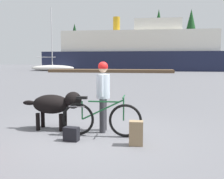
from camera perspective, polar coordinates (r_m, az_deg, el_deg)
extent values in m
plane|color=slate|center=(6.22, -5.34, -9.79)|extent=(160.00, 160.00, 0.00)
torus|color=black|center=(5.99, 2.88, -6.70)|extent=(0.75, 0.06, 0.75)
torus|color=black|center=(6.18, -7.32, -6.33)|extent=(0.75, 0.06, 0.75)
cube|color=#19592D|center=(5.97, -1.85, -2.62)|extent=(0.70, 0.03, 0.03)
cube|color=#19592D|center=(6.01, -2.03, -4.36)|extent=(0.95, 0.03, 0.49)
cylinder|color=#19592D|center=(6.11, -6.44, -4.45)|extent=(0.03, 0.03, 0.42)
cylinder|color=#19592D|center=(5.94, 2.51, -4.24)|extent=(0.03, 0.03, 0.52)
cube|color=black|center=(6.06, -6.47, -1.76)|extent=(0.24, 0.10, 0.06)
cylinder|color=#19592D|center=(5.89, 2.52, -1.57)|extent=(0.03, 0.44, 0.03)
cube|color=slate|center=(6.12, -7.54, -3.58)|extent=(0.36, 0.14, 0.02)
cylinder|color=#333338|center=(6.54, -1.73, -5.28)|extent=(0.14, 0.14, 0.81)
cylinder|color=#333338|center=(6.33, -2.07, -5.68)|extent=(0.14, 0.14, 0.81)
cylinder|color=silver|center=(6.33, -1.92, 0.69)|extent=(0.32, 0.32, 0.58)
cylinder|color=silver|center=(6.54, -1.59, 1.18)|extent=(0.09, 0.09, 0.51)
cylinder|color=silver|center=(6.11, -2.28, 0.80)|extent=(0.09, 0.09, 0.51)
sphere|color=tan|center=(6.30, -1.94, 4.65)|extent=(0.22, 0.22, 0.22)
sphere|color=red|center=(6.30, -1.94, 4.93)|extent=(0.24, 0.24, 0.24)
ellipsoid|color=black|center=(6.77, -12.92, -3.07)|extent=(0.93, 0.56, 0.47)
sphere|color=black|center=(6.58, -8.36, -2.28)|extent=(0.42, 0.42, 0.42)
ellipsoid|color=black|center=(7.00, -17.40, -2.74)|extent=(0.32, 0.12, 0.12)
cylinder|color=black|center=(6.90, -10.07, -6.41)|extent=(0.10, 0.10, 0.43)
cylinder|color=black|center=(6.62, -10.89, -6.98)|extent=(0.10, 0.10, 0.43)
cylinder|color=black|center=(7.10, -14.64, -6.15)|extent=(0.10, 0.10, 0.43)
cylinder|color=black|center=(6.83, -15.63, -6.69)|extent=(0.10, 0.10, 0.43)
cube|color=#8C7251|center=(5.47, 5.20, -9.33)|extent=(0.28, 0.21, 0.50)
cube|color=black|center=(5.83, -8.73, -9.43)|extent=(0.34, 0.23, 0.30)
cube|color=brown|center=(36.20, -0.29, 4.03)|extent=(16.79, 2.79, 0.40)
cube|color=#191E38|center=(43.41, 5.67, 6.09)|extent=(29.76, 7.38, 2.96)
cube|color=silver|center=(43.50, 5.71, 10.15)|extent=(23.81, 6.20, 3.20)
cube|color=silver|center=(43.71, 9.76, 13.36)|extent=(7.14, 4.43, 1.80)
cylinder|color=#BF8C19|center=(44.06, 0.97, 13.79)|extent=(1.10, 1.10, 2.40)
ellipsoid|color=silver|center=(41.69, -12.67, 4.54)|extent=(6.81, 1.91, 0.90)
cylinder|color=#B2B2B7|center=(41.81, -12.84, 11.01)|extent=(0.14, 0.14, 8.53)
cylinder|color=#B2B2B7|center=(42.04, -14.04, 6.77)|extent=(3.06, 0.10, 0.10)
cylinder|color=#4C331E|center=(56.99, -7.94, 5.67)|extent=(0.32, 0.32, 2.01)
cone|color=#143819|center=(57.11, -8.02, 10.31)|extent=(3.38, 3.38, 7.23)
cylinder|color=#4C331E|center=(55.57, 9.84, 5.80)|extent=(0.49, 0.49, 2.38)
cone|color=#19471E|center=(55.83, 9.96, 11.87)|extent=(3.89, 3.89, 9.43)
cylinder|color=#4C331E|center=(55.35, 16.37, 5.58)|extent=(0.43, 0.43, 2.28)
cone|color=#19471E|center=(55.59, 16.57, 11.54)|extent=(4.26, 4.26, 9.27)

